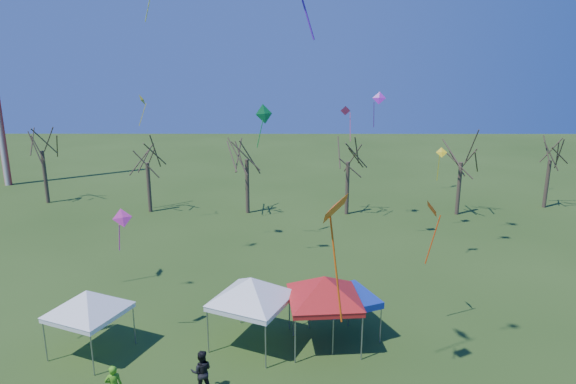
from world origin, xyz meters
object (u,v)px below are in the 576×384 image
object	(u,v)px
tent_white_mid	(251,282)
tent_red	(324,281)
tree_3	(349,143)
tree_5	(552,143)
tree_0	(40,132)
person_dark	(202,371)
tent_blue	(345,299)
tree_4	(463,143)
tree_1	(146,145)
tent_white_west	(87,295)
tree_2	(246,140)

from	to	relation	value
tent_white_mid	tent_red	world-z (taller)	tent_red
tree_3	tree_5	distance (m)	17.81
tree_0	tent_red	world-z (taller)	tree_0
tree_5	person_dark	distance (m)	36.94
person_dark	tent_blue	bearing A→B (deg)	-152.42
tent_red	tent_blue	xyz separation A→B (m)	(1.01, 0.70, -1.23)
tree_4	tent_white_mid	bearing A→B (deg)	-128.07
tent_white_mid	person_dark	world-z (taller)	tent_white_mid
tent_blue	tree_3	bearing A→B (deg)	83.51
tree_4	tent_white_mid	size ratio (longest dim) A/B	1.92
tent_white_mid	tent_blue	xyz separation A→B (m)	(4.33, 0.77, -1.20)
tree_5	tent_blue	bearing A→B (deg)	-132.73
tree_5	tree_0	bearing A→B (deg)	178.31
tree_1	tree_5	distance (m)	34.52
tree_4	person_dark	size ratio (longest dim) A/B	4.41
tent_white_west	tent_red	xyz separation A→B (m)	(10.48, 0.80, 0.30)
tree_1	tree_2	distance (m)	8.42
tent_white_west	tent_red	bearing A→B (deg)	4.38
tree_1	tree_5	size ratio (longest dim) A/B	1.01
tree_3	person_dark	bearing A→B (deg)	-109.24
tree_0	tent_blue	distance (m)	33.94
tent_white_mid	tree_3	bearing A→B (deg)	72.12
tree_0	tree_5	size ratio (longest dim) A/B	1.13
tree_5	tent_blue	distance (m)	29.59
tree_0	tent_white_mid	world-z (taller)	tree_0
tree_3	tent_blue	size ratio (longest dim) A/B	2.26
tree_4	tent_white_west	bearing A→B (deg)	-137.67
tree_1	tree_5	world-z (taller)	tree_1
tree_1	tent_red	xyz separation A→B (m)	(13.56, -20.84, -2.63)
tent_blue	person_dark	xyz separation A→B (m)	(-6.08, -4.25, -1.03)
tent_red	person_dark	world-z (taller)	tent_red
tree_2	tent_white_mid	bearing A→B (deg)	-84.88
tent_white_west	tent_blue	world-z (taller)	tent_white_west
tree_3	tree_4	size ratio (longest dim) A/B	1.00
tree_5	tent_white_west	size ratio (longest dim) A/B	2.01
tree_1	tent_red	size ratio (longest dim) A/B	1.71
tent_white_west	tree_2	bearing A→B (deg)	76.02
person_dark	tree_3	bearing A→B (deg)	-116.61
tree_2	tree_3	distance (m)	8.41
tree_3	tent_white_mid	world-z (taller)	tree_3
tree_5	tent_blue	xyz separation A→B (m)	(-19.91, -21.55, -3.80)
tree_4	person_dark	xyz separation A→B (m)	(-17.62, -23.74, -5.16)
tent_white_mid	tree_1	bearing A→B (deg)	116.11
tree_3	tree_4	bearing A→B (deg)	-0.26
tree_5	tent_blue	world-z (taller)	tree_5
tree_2	person_dark	distance (m)	24.71
tree_3	tent_red	size ratio (longest dim) A/B	1.79
tent_white_mid	person_dark	xyz separation A→B (m)	(-1.75, -3.48, -2.23)
tree_0	tree_2	world-z (taller)	tree_0
tree_1	tent_blue	size ratio (longest dim) A/B	2.16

